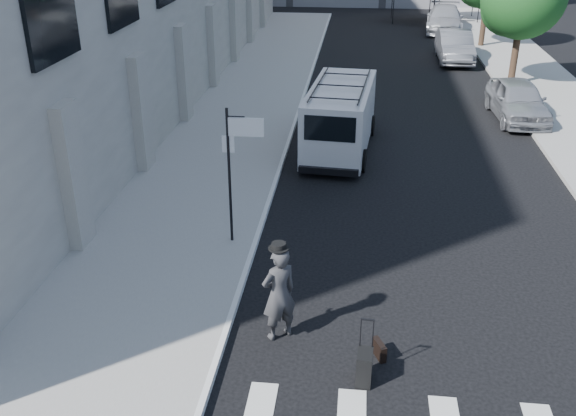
% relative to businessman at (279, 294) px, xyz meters
% --- Properties ---
extents(ground, '(120.00, 120.00, 0.00)m').
position_rel_businessman_xyz_m(ground, '(0.92, 0.46, -1.02)').
color(ground, black).
rests_on(ground, ground).
extents(sidewalk_left, '(4.50, 48.00, 0.15)m').
position_rel_businessman_xyz_m(sidewalk_left, '(-3.33, 16.46, -0.95)').
color(sidewalk_left, gray).
rests_on(sidewalk_left, ground).
extents(sidewalk_right, '(4.00, 56.00, 0.15)m').
position_rel_businessman_xyz_m(sidewalk_right, '(9.92, 20.46, -0.95)').
color(sidewalk_right, gray).
rests_on(sidewalk_right, ground).
extents(sign_pole, '(1.03, 0.07, 3.50)m').
position_rel_businessman_xyz_m(sign_pole, '(-1.44, 3.66, 1.63)').
color(sign_pole, black).
rests_on(sign_pole, sidewalk_left).
extents(businessman, '(0.89, 0.83, 2.04)m').
position_rel_businessman_xyz_m(businessman, '(0.00, 0.00, 0.00)').
color(businessman, '#323234').
rests_on(businessman, ground).
extents(briefcase, '(0.29, 0.45, 0.34)m').
position_rel_businessman_xyz_m(briefcase, '(2.01, -0.43, -0.85)').
color(briefcase, black).
rests_on(briefcase, ground).
extents(suitcase, '(0.31, 0.47, 1.25)m').
position_rel_businessman_xyz_m(suitcase, '(1.72, -1.18, -0.69)').
color(suitcase, black).
rests_on(suitcase, ground).
extents(cargo_van, '(2.54, 6.24, 2.30)m').
position_rel_businessman_xyz_m(cargo_van, '(0.78, 11.11, 0.17)').
color(cargo_van, silver).
rests_on(cargo_van, ground).
extents(parked_car_a, '(2.10, 4.74, 1.58)m').
position_rel_businessman_xyz_m(parked_car_a, '(7.72, 15.34, -0.23)').
color(parked_car_a, gray).
rests_on(parked_car_a, ground).
extents(parked_car_b, '(1.75, 4.95, 1.63)m').
position_rel_businessman_xyz_m(parked_car_b, '(6.46, 25.62, -0.21)').
color(parked_car_b, slate).
rests_on(parked_car_b, ground).
extents(parked_car_c, '(2.87, 5.92, 1.66)m').
position_rel_businessman_xyz_m(parked_car_c, '(6.86, 34.57, -0.19)').
color(parked_car_c, '#A1A3A9').
rests_on(parked_car_c, ground).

